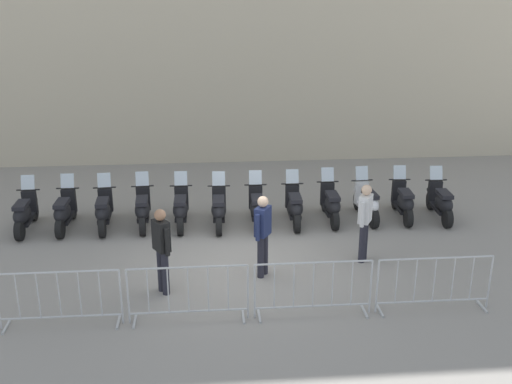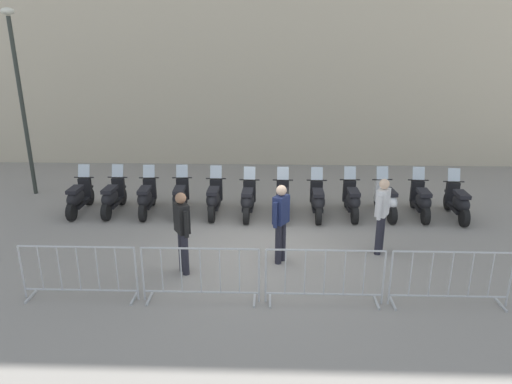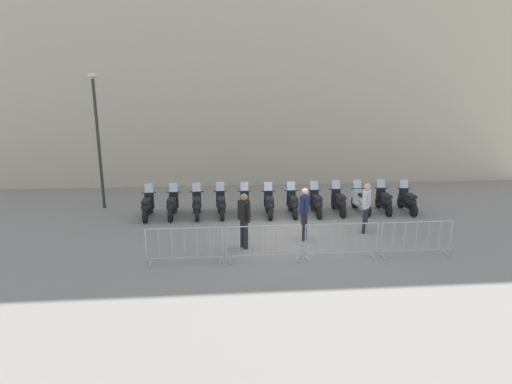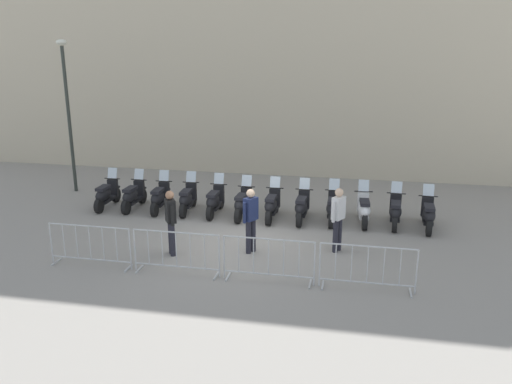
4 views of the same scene
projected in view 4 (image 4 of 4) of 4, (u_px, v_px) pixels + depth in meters
ground_plane at (241, 245)px, 14.25m from camera, size 120.00×120.00×0.00m
motorcycle_0 at (106, 195)px, 17.28m from camera, size 0.56×1.73×1.24m
motorcycle_1 at (133, 196)px, 17.14m from camera, size 0.56×1.72×1.24m
motorcycle_2 at (160, 198)px, 16.95m from camera, size 0.59×1.72×1.24m
motorcycle_3 at (187, 199)px, 16.81m from camera, size 0.59×1.72×1.24m
motorcycle_4 at (215, 201)px, 16.59m from camera, size 0.56×1.73×1.24m
motorcycle_5 at (242, 204)px, 16.32m from camera, size 0.56×1.72×1.24m
motorcycle_6 at (272, 205)px, 16.16m from camera, size 0.56×1.72×1.24m
motorcycle_7 at (302, 207)px, 15.99m from camera, size 0.56×1.72×1.24m
motorcycle_8 at (333, 208)px, 15.90m from camera, size 0.56×1.73×1.24m
motorcycle_9 at (364, 210)px, 15.76m from camera, size 0.61×1.72×1.24m
motorcycle_10 at (395, 212)px, 15.58m from camera, size 0.56×1.72×1.24m
motorcycle_11 at (428, 215)px, 15.29m from camera, size 0.56×1.72×1.24m
barrier_segment_0 at (90, 246)px, 12.78m from camera, size 2.14×0.57×1.07m
barrier_segment_1 at (176, 253)px, 12.37m from camera, size 2.14×0.57×1.07m
barrier_segment_2 at (269, 260)px, 11.95m from camera, size 2.14×0.57×1.07m
barrier_segment_3 at (367, 268)px, 11.54m from camera, size 2.14×0.57×1.07m
street_lamp at (67, 101)px, 18.45m from camera, size 0.36×0.36×5.42m
officer_near_row_end at (338, 216)px, 13.57m from camera, size 0.35×0.50×1.73m
officer_mid_plaza at (171, 219)px, 13.35m from camera, size 0.39×0.46×1.73m
officer_by_barriers at (251, 217)px, 13.50m from camera, size 0.36×0.50×1.73m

